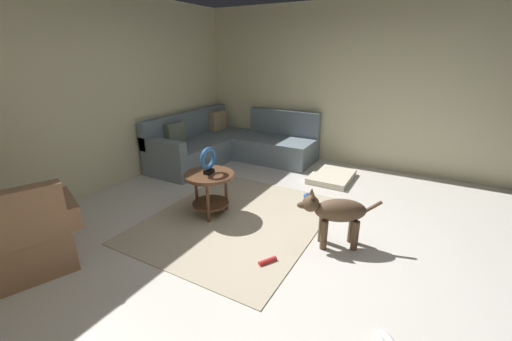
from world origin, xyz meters
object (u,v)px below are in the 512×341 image
at_px(side_table, 210,183).
at_px(dog_toy_rope, 268,261).
at_px(sectional_couch, 229,145).
at_px(dog_bed_mat, 332,177).
at_px(dog_toy_bone, 388,339).
at_px(dog, 336,213).
at_px(dog_toy_ball, 307,196).
at_px(armchair, 31,239).
at_px(torus_sculpture, 208,160).

relative_size(side_table, dog_toy_rope, 3.22).
bearing_deg(sectional_couch, dog_toy_rope, -139.82).
bearing_deg(dog_bed_mat, dog_toy_bone, -156.11).
bearing_deg(dog, dog_toy_ball, 7.72).
bearing_deg(dog_bed_mat, armchair, 154.08).
distance_m(side_table, torus_sculpture, 0.29).
relative_size(sectional_couch, torus_sculpture, 6.90).
bearing_deg(dog_toy_rope, dog, -36.40).
height_order(armchair, dog_toy_bone, armchair).
distance_m(sectional_couch, dog_toy_ball, 2.08).
xyz_separation_m(sectional_couch, torus_sculpture, (-1.87, -0.97, 0.42)).
bearing_deg(torus_sculpture, dog_toy_rope, -116.87).
relative_size(armchair, dog_toy_ball, 10.30).
xyz_separation_m(dog_toy_ball, dog_toy_bone, (-1.90, -1.31, -0.02)).
relative_size(torus_sculpture, dog_toy_rope, 1.75).
xyz_separation_m(dog_bed_mat, dog_toy_ball, (-0.89, 0.08, 0.00)).
xyz_separation_m(torus_sculpture, dog_toy_bone, (-0.92, -2.21, -0.68)).
bearing_deg(dog_toy_rope, dog_bed_mat, 2.37).
xyz_separation_m(dog, dog_toy_rope, (-0.61, 0.45, -0.35)).
height_order(sectional_couch, dog, sectional_couch).
distance_m(torus_sculpture, dog_toy_bone, 2.49).
distance_m(dog_bed_mat, dog_toy_ball, 0.90).
height_order(sectional_couch, armchair, same).
xyz_separation_m(armchair, dog_toy_bone, (0.74, -2.95, -0.29)).
xyz_separation_m(dog, dog_toy_bone, (-0.99, -0.68, -0.35)).
bearing_deg(torus_sculpture, side_table, -90.00).
relative_size(dog_bed_mat, dog_toy_rope, 4.30).
distance_m(armchair, dog_toy_rope, 2.15).
height_order(side_table, dog_toy_ball, side_table).
bearing_deg(dog_bed_mat, sectional_couch, 89.84).
relative_size(dog_toy_ball, dog_toy_rope, 0.50).
xyz_separation_m(dog_toy_ball, dog_toy_rope, (-1.52, -0.18, -0.02)).
xyz_separation_m(side_table, dog_toy_rope, (-0.54, -1.07, -0.39)).
xyz_separation_m(armchair, dog, (1.73, -2.27, 0.05)).
distance_m(armchair, dog_bed_mat, 3.93).
relative_size(sectional_couch, dog_toy_rope, 12.08).
bearing_deg(side_table, sectional_couch, 27.35).
bearing_deg(side_table, dog_toy_ball, -42.44).
relative_size(sectional_couch, dog, 2.89).
xyz_separation_m(side_table, torus_sculpture, (0.00, 0.00, 0.29)).
bearing_deg(dog_bed_mat, dog, -162.95).
xyz_separation_m(sectional_couch, dog_toy_rope, (-2.42, -2.04, -0.26)).
bearing_deg(torus_sculpture, armchair, 155.87).
bearing_deg(dog_toy_ball, dog_toy_rope, -173.32).
xyz_separation_m(armchair, side_table, (1.66, -0.74, 0.09)).
distance_m(armchair, torus_sculpture, 1.86).
bearing_deg(dog, torus_sculpture, 65.59).
xyz_separation_m(torus_sculpture, dog_bed_mat, (1.87, -0.97, -0.67)).
bearing_deg(dog_toy_rope, dog_toy_ball, 6.68).
xyz_separation_m(sectional_couch, dog, (-1.80, -2.49, 0.09)).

